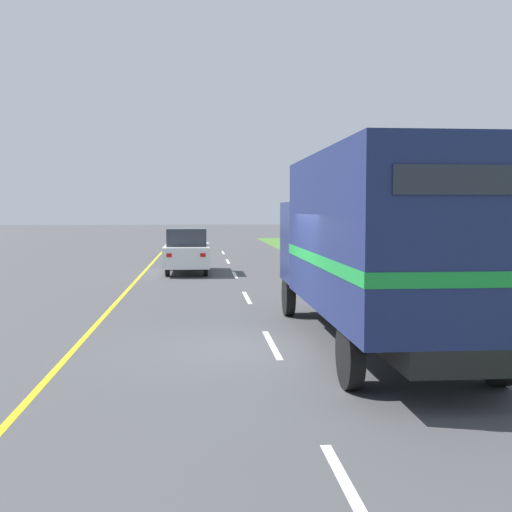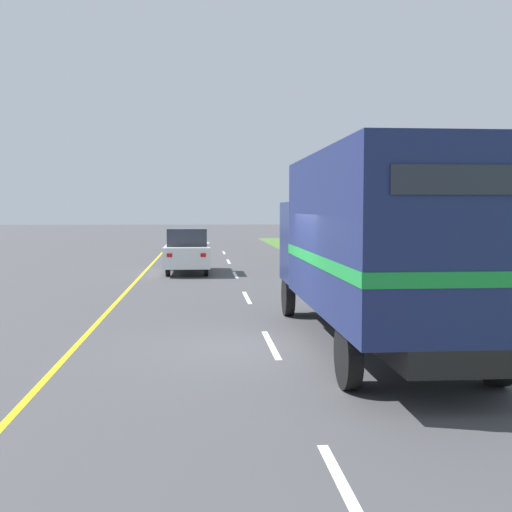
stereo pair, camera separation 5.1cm
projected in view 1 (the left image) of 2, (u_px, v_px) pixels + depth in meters
The scene contains 15 objects.
ground_plane at pixel (274, 348), 12.00m from camera, with size 200.00×200.00×0.00m, color #444447.
edge_line_yellow at pixel (143, 273), 26.19m from camera, with size 0.12×62.75×0.01m, color yellow.
centre_dash_nearest at pixel (354, 498), 5.74m from camera, with size 0.12×2.60×0.01m, color white.
centre_dash_near at pixel (272, 344), 12.30m from camera, with size 0.12×2.60×0.01m, color white.
centre_dash_mid_a at pixel (247, 297), 18.86m from camera, with size 0.12×2.60×0.01m, color white.
centre_dash_mid_b at pixel (235, 275), 25.42m from camera, with size 0.12×2.60×0.01m, color white.
centre_dash_far at pixel (228, 261), 31.97m from camera, with size 0.12×2.60×0.01m, color white.
centre_dash_farthest at pixel (223, 253), 38.53m from camera, with size 0.12×2.60×0.01m, color white.
horse_trailer_truck at pixel (378, 242), 11.74m from camera, with size 2.58×8.65×3.55m.
lead_car_white at pixel (187, 250), 26.15m from camera, with size 1.80×4.37×1.83m.
highway_sign at pixel (457, 240), 20.47m from camera, with size 1.91×0.09×2.61m.
roadside_tree_near at pixel (466, 186), 25.93m from camera, with size 2.88×2.88×5.02m.
roadside_tree_mid at pixel (370, 181), 35.37m from camera, with size 4.50×4.50×6.41m.
roadside_tree_far at pixel (366, 199), 40.70m from camera, with size 3.17×3.17×4.83m.
delineator_post at pixel (454, 306), 13.84m from camera, with size 0.08×0.08×0.95m.
Camera 1 is at (-1.35, -11.77, 2.58)m, focal length 45.00 mm.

